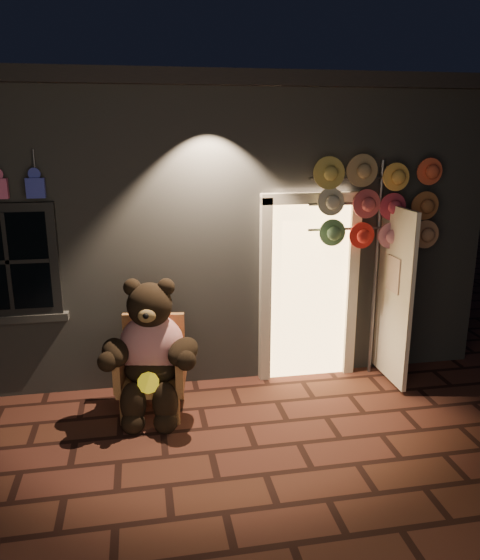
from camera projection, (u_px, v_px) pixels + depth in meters
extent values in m
plane|color=#4E261D|center=(211.00, 452.00, 5.01)|extent=(60.00, 60.00, 0.00)
cube|color=slate|center=(175.00, 212.00, 8.36)|extent=(7.00, 5.00, 3.30)
cube|color=black|center=(172.00, 93.00, 7.90)|extent=(7.30, 5.30, 0.16)
cube|color=black|center=(9.00, 261.00, 5.65)|extent=(1.00, 0.10, 1.20)
cube|color=black|center=(8.00, 261.00, 5.62)|extent=(0.82, 0.06, 1.02)
cube|color=slate|center=(15.00, 318.00, 5.81)|extent=(1.10, 0.14, 0.08)
cube|color=#F1BA6C|center=(308.00, 290.00, 6.37)|extent=(0.92, 0.10, 2.10)
cube|color=beige|center=(265.00, 294.00, 6.24)|extent=(0.12, 0.12, 2.20)
cube|color=beige|center=(351.00, 289.00, 6.42)|extent=(0.12, 0.12, 2.20)
cube|color=beige|center=(312.00, 198.00, 6.05)|extent=(1.16, 0.12, 0.12)
cube|color=beige|center=(394.00, 296.00, 6.17)|extent=(0.05, 0.80, 2.00)
cube|color=#2F38A6|center=(36.00, 188.00, 5.43)|extent=(0.18, 0.07, 0.20)
cylinder|color=#59595E|center=(34.00, 162.00, 5.42)|extent=(0.02, 0.02, 0.25)
cube|color=#B58546|center=(152.00, 382.00, 5.64)|extent=(0.73, 0.69, 0.09)
cube|color=#B58546|center=(154.00, 342.00, 5.82)|extent=(0.65, 0.17, 0.65)
cube|color=#B58546|center=(121.00, 366.00, 5.57)|extent=(0.16, 0.56, 0.37)
cube|color=#B58546|center=(181.00, 366.00, 5.58)|extent=(0.16, 0.56, 0.37)
cylinder|color=#B58546|center=(122.00, 412.00, 5.44)|extent=(0.05, 0.05, 0.30)
cylinder|color=#B58546|center=(178.00, 411.00, 5.45)|extent=(0.05, 0.05, 0.30)
cylinder|color=#B58546|center=(130.00, 388.00, 5.94)|extent=(0.05, 0.05, 0.30)
cylinder|color=#B58546|center=(182.00, 387.00, 5.95)|extent=(0.05, 0.05, 0.30)
ellipsoid|color=#AA1219|center=(152.00, 346.00, 5.59)|extent=(0.74, 0.63, 0.70)
ellipsoid|color=black|center=(152.00, 368.00, 5.57)|extent=(0.62, 0.55, 0.33)
sphere|color=black|center=(149.00, 305.00, 5.42)|extent=(0.52, 0.52, 0.45)
sphere|color=black|center=(132.00, 287.00, 5.40)|extent=(0.18, 0.18, 0.18)
sphere|color=black|center=(166.00, 287.00, 5.41)|extent=(0.18, 0.18, 0.18)
ellipsoid|color=olive|center=(147.00, 316.00, 5.24)|extent=(0.19, 0.15, 0.14)
ellipsoid|color=black|center=(115.00, 352.00, 5.37)|extent=(0.34, 0.50, 0.26)
ellipsoid|color=black|center=(183.00, 352.00, 5.39)|extent=(0.45, 0.53, 0.26)
ellipsoid|color=black|center=(133.00, 403.00, 5.35)|extent=(0.26, 0.26, 0.44)
ellipsoid|color=black|center=(165.00, 403.00, 5.36)|extent=(0.26, 0.26, 0.44)
sphere|color=black|center=(133.00, 422.00, 5.34)|extent=(0.24, 0.24, 0.24)
sphere|color=black|center=(165.00, 422.00, 5.35)|extent=(0.24, 0.24, 0.24)
cylinder|color=yellow|center=(148.00, 383.00, 5.29)|extent=(0.23, 0.12, 0.21)
cylinder|color=#59595E|center=(376.00, 271.00, 6.35)|extent=(0.04, 0.04, 2.54)
cylinder|color=#59595E|center=(359.00, 178.00, 6.00)|extent=(1.13, 0.03, 0.03)
cylinder|color=#59595E|center=(357.00, 203.00, 6.07)|extent=(1.13, 0.03, 0.03)
cylinder|color=#59595E|center=(356.00, 229.00, 6.15)|extent=(1.13, 0.03, 0.03)
cylinder|color=tan|center=(330.00, 174.00, 5.87)|extent=(0.32, 0.11, 0.32)
cylinder|color=#9B7E54|center=(364.00, 174.00, 5.91)|extent=(0.32, 0.11, 0.32)
cylinder|color=#FFBA4B|center=(398.00, 174.00, 5.94)|extent=(0.32, 0.11, 0.32)
cylinder|color=#FF5B37|center=(427.00, 173.00, 6.07)|extent=(0.32, 0.11, 0.32)
cylinder|color=beige|center=(330.00, 205.00, 5.93)|extent=(0.32, 0.11, 0.32)
cylinder|color=#BC454C|center=(364.00, 205.00, 5.96)|extent=(0.32, 0.11, 0.32)
cylinder|color=#AE3146|center=(393.00, 203.00, 6.09)|extent=(0.32, 0.11, 0.32)
cylinder|color=#A15D33|center=(426.00, 203.00, 6.12)|extent=(0.32, 0.11, 0.32)
cylinder|color=#64975D|center=(330.00, 236.00, 5.99)|extent=(0.32, 0.11, 0.32)
cylinder|color=red|center=(360.00, 233.00, 6.11)|extent=(0.32, 0.11, 0.32)
cylinder|color=#CF8094|center=(392.00, 233.00, 6.15)|extent=(0.32, 0.11, 0.32)
cylinder|color=#B77B56|center=(424.00, 232.00, 6.18)|extent=(0.32, 0.11, 0.32)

